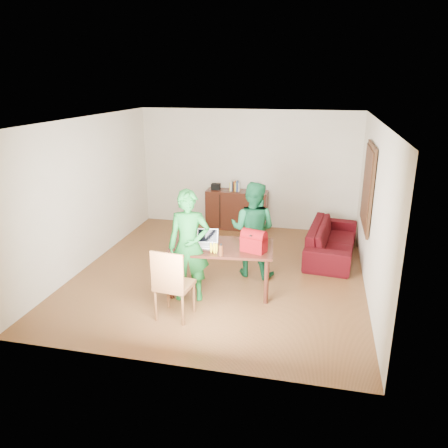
% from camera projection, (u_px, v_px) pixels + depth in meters
% --- Properties ---
extents(room, '(5.20, 5.70, 2.90)m').
position_uv_depth(room, '(223.00, 201.00, 7.60)').
color(room, '#442811').
rests_on(room, ground).
extents(table, '(1.74, 1.10, 0.77)m').
position_uv_depth(table, '(221.00, 251.00, 7.05)').
color(table, black).
rests_on(table, ground).
extents(chair, '(0.54, 0.52, 1.08)m').
position_uv_depth(chair, '(174.00, 297.00, 6.33)').
color(chair, brown).
rests_on(chair, ground).
extents(person_near, '(0.72, 0.55, 1.77)m').
position_uv_depth(person_near, '(189.00, 246.00, 6.70)').
color(person_near, '#166321').
rests_on(person_near, ground).
extents(person_far, '(0.91, 0.76, 1.69)m').
position_uv_depth(person_far, '(253.00, 229.00, 7.58)').
color(person_far, '#135830').
rests_on(person_far, ground).
extents(laptop, '(0.37, 0.28, 0.24)m').
position_uv_depth(laptop, '(206.00, 244.00, 6.99)').
color(laptop, white).
rests_on(laptop, table).
extents(bananas, '(0.19, 0.14, 0.06)m').
position_uv_depth(bananas, '(214.00, 251.00, 6.72)').
color(bananas, yellow).
rests_on(bananas, table).
extents(bottle, '(0.08, 0.08, 0.19)m').
position_uv_depth(bottle, '(221.00, 250.00, 6.60)').
color(bottle, '#542813').
rests_on(bottle, table).
extents(red_bag, '(0.43, 0.32, 0.28)m').
position_uv_depth(red_bag, '(254.00, 243.00, 6.76)').
color(red_bag, maroon).
rests_on(red_bag, table).
extents(sofa, '(1.06, 2.22, 0.63)m').
position_uv_depth(sofa, '(332.00, 240.00, 8.59)').
color(sofa, '#360710').
rests_on(sofa, ground).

